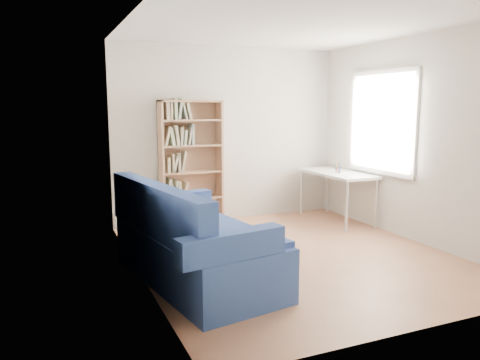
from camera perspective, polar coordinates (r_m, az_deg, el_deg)
name	(u,v)px	position (r m, az deg, el deg)	size (l,w,h in m)	color
ground	(292,255)	(5.55, 6.34, -9.12)	(4.00, 4.00, 0.00)	#AC6E4E
room_shell	(301,114)	(5.36, 7.39, 8.00)	(3.54, 4.04, 2.62)	silver
sofa	(192,244)	(4.69, -5.90, -7.78)	(1.28, 2.17, 0.99)	#27448D
bookshelf	(191,168)	(6.79, -5.97, 1.42)	(0.90, 0.28, 1.81)	tan
desk	(337,176)	(7.14, 11.74, 0.43)	(0.60, 1.30, 0.75)	white
pen_cup	(338,169)	(7.02, 11.84, 1.33)	(0.08, 0.08, 0.16)	white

